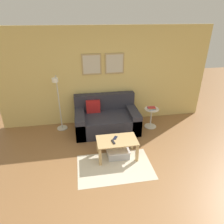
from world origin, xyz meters
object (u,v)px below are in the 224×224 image
remote_control (113,142)px  storage_bin (117,151)px  side_table (151,116)px  book_stack (152,108)px  cell_phone (115,138)px  coffee_table (117,143)px  floor_lamp (59,103)px  couch (106,119)px

remote_control → storage_bin: bearing=35.8°
side_table → book_stack: 0.24m
storage_bin → remote_control: size_ratio=3.19×
storage_bin → cell_phone: cell_phone is taller
coffee_table → floor_lamp: size_ratio=0.57×
couch → side_table: size_ratio=3.01×
couch → coffee_table: 1.19m
side_table → cell_phone: size_ratio=3.83×
coffee_table → side_table: bearing=43.9°
couch → cell_phone: bearing=-88.1°
side_table → book_stack: book_stack is taller
book_stack → cell_phone: size_ratio=1.48×
storage_bin → floor_lamp: floor_lamp is taller
cell_phone → coffee_table: bearing=-43.6°
side_table → couch: bearing=175.9°
floor_lamp → remote_control: bearing=-50.2°
side_table → floor_lamp: bearing=175.2°
couch → remote_control: 1.26m
storage_bin → side_table: side_table is taller
book_stack → couch: bearing=175.9°
side_table → storage_bin: bearing=-136.8°
floor_lamp → book_stack: floor_lamp is taller
side_table → remote_control: 1.70m
storage_bin → floor_lamp: 1.91m
remote_control → floor_lamp: bearing=120.2°
storage_bin → book_stack: 1.60m
couch → side_table: 1.21m
book_stack → cell_phone: (-1.16, -1.02, -0.13)m
book_stack → cell_phone: 1.55m
couch → floor_lamp: size_ratio=1.10×
remote_control → book_stack: bearing=34.0°
book_stack → storage_bin: bearing=-136.6°
floor_lamp → cell_phone: 1.76m
book_stack → remote_control: book_stack is taller
storage_bin → remote_control: bearing=-134.6°
storage_bin → floor_lamp: size_ratio=0.33×
cell_phone → storage_bin: bearing=-4.4°
book_stack → side_table: bearing=2.1°
couch → book_stack: 1.23m
remote_control → coffee_table: bearing=27.7°
side_table → book_stack: (-0.01, -0.00, 0.24)m
couch → coffee_table: couch is taller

